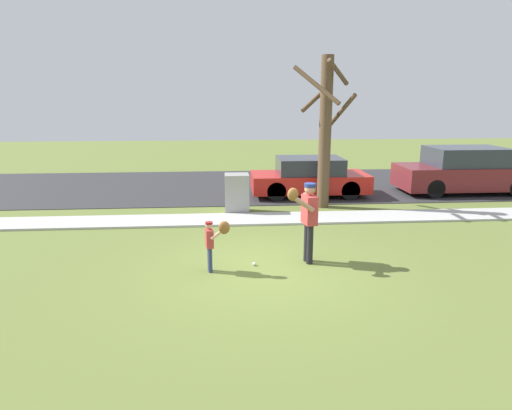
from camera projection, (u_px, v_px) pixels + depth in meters
The scene contains 10 objects.
ground_plane at pixel (254, 221), 12.23m from camera, with size 48.00×48.00×0.00m, color olive.
sidewalk_strip at pixel (254, 219), 12.32m from camera, with size 36.00×1.20×0.06m, color #B2B2AD.
road_surface at pixel (245, 185), 17.17m from camera, with size 36.00×6.80×0.02m, color #2D2D30.
person_adult at pixel (308, 214), 8.89m from camera, with size 0.66×0.70×1.68m.
person_child at pixel (213, 238), 8.50m from camera, with size 0.50×0.37×1.06m.
baseball at pixel (254, 264), 8.97m from camera, with size 0.07×0.07×0.07m, color white.
utility_cabinet at pixel (237, 193), 13.06m from camera, with size 0.71×0.62×1.15m, color gray.
street_tree_near at pixel (325, 128), 13.23m from camera, with size 1.84×1.88×4.57m.
parked_hatchback_red at pixel (309, 177), 15.20m from camera, with size 4.00×1.75×1.33m.
parked_suv_maroon at pixel (465, 171), 15.69m from camera, with size 4.70×1.90×1.63m.
Camera 1 is at (-0.83, -8.24, 3.35)m, focal length 30.75 mm.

